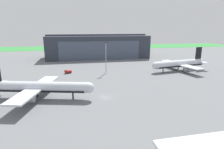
# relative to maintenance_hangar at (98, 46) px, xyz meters

# --- Properties ---
(ground_plane) EXTENTS (440.00, 440.00, 0.00)m
(ground_plane) POSITION_rel_maintenance_hangar_xyz_m (-10.59, -99.60, -9.68)
(ground_plane) COLOR slate
(grass_field_strip) EXTENTS (440.00, 56.00, 0.08)m
(grass_field_strip) POSITION_rel_maintenance_hangar_xyz_m (-10.59, 89.83, -9.64)
(grass_field_strip) COLOR #34883C
(grass_field_strip) RESTS_ON ground_plane
(maintenance_hangar) EXTENTS (86.16, 32.11, 20.27)m
(maintenance_hangar) POSITION_rel_maintenance_hangar_xyz_m (0.00, 0.00, 0.00)
(maintenance_hangar) COLOR #2D333D
(maintenance_hangar) RESTS_ON ground_plane
(airliner_near_left) EXTENTS (39.82, 32.61, 13.19)m
(airliner_near_left) POSITION_rel_maintenance_hangar_xyz_m (-34.68, -95.92, -5.29)
(airliner_near_left) COLOR silver
(airliner_near_left) RESTS_ON ground_plane
(airliner_far_left) EXTENTS (37.79, 31.80, 13.88)m
(airliner_far_left) POSITION_rel_maintenance_hangar_xyz_m (41.36, -64.27, -5.48)
(airliner_far_left) COLOR silver
(airliner_far_left) RESTS_ON ground_plane
(pushback_tractor) EXTENTS (4.10, 3.45, 2.02)m
(pushback_tractor) POSITION_rel_maintenance_hangar_xyz_m (-25.05, -57.51, -8.66)
(pushback_tractor) COLOR #AD1E19
(pushback_tractor) RESTS_ON ground_plane
(apron_light_mast) EXTENTS (2.40, 0.50, 18.00)m
(apron_light_mast) POSITION_rel_maintenance_hangar_xyz_m (-3.28, -60.90, 0.94)
(apron_light_mast) COLOR #99999E
(apron_light_mast) RESTS_ON ground_plane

